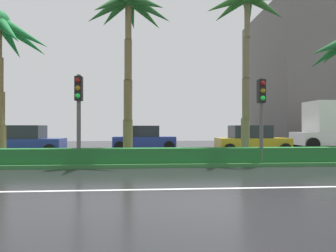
{
  "coord_description": "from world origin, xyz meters",
  "views": [
    {
      "loc": [
        -1.99,
        -5.69,
        1.6
      ],
      "look_at": [
        -0.57,
        13.26,
        1.69
      ],
      "focal_mm": 31.97,
      "sensor_mm": 36.0,
      "label": 1
    }
  ],
  "objects_px": {
    "traffic_signal_median_left": "(79,102)",
    "car_in_traffic_third": "(251,140)",
    "car_in_traffic_second": "(144,138)",
    "traffic_signal_median_right": "(261,104)",
    "palm_tree_centre": "(246,17)",
    "palm_tree_centre_left": "(129,18)",
    "car_in_traffic_leading": "(24,141)"
  },
  "relations": [
    {
      "from": "traffic_signal_median_left",
      "to": "traffic_signal_median_right",
      "type": "bearing_deg",
      "value": -0.04
    },
    {
      "from": "traffic_signal_median_left",
      "to": "traffic_signal_median_right",
      "type": "xyz_separation_m",
      "value": [
        7.41,
        -0.0,
        -0.02
      ]
    },
    {
      "from": "palm_tree_centre_left",
      "to": "palm_tree_centre",
      "type": "bearing_deg",
      "value": 2.78
    },
    {
      "from": "traffic_signal_median_right",
      "to": "car_in_traffic_third",
      "type": "height_order",
      "value": "traffic_signal_median_right"
    },
    {
      "from": "traffic_signal_median_left",
      "to": "palm_tree_centre",
      "type": "bearing_deg",
      "value": 12.87
    },
    {
      "from": "palm_tree_centre_left",
      "to": "palm_tree_centre",
      "type": "relative_size",
      "value": 0.95
    },
    {
      "from": "palm_tree_centre_left",
      "to": "car_in_traffic_leading",
      "type": "relative_size",
      "value": 1.8
    },
    {
      "from": "car_in_traffic_second",
      "to": "palm_tree_centre",
      "type": "bearing_deg",
      "value": -56.36
    },
    {
      "from": "palm_tree_centre_left",
      "to": "car_in_traffic_third",
      "type": "bearing_deg",
      "value": 31.07
    },
    {
      "from": "palm_tree_centre_left",
      "to": "traffic_signal_median_right",
      "type": "xyz_separation_m",
      "value": [
        5.53,
        -1.42,
        -3.93
      ]
    },
    {
      "from": "traffic_signal_median_right",
      "to": "car_in_traffic_third",
      "type": "relative_size",
      "value": 0.81
    },
    {
      "from": "car_in_traffic_third",
      "to": "car_in_traffic_second",
      "type": "bearing_deg",
      "value": 153.88
    },
    {
      "from": "car_in_traffic_third",
      "to": "palm_tree_centre",
      "type": "bearing_deg",
      "value": -112.79
    },
    {
      "from": "traffic_signal_median_right",
      "to": "car_in_traffic_second",
      "type": "bearing_deg",
      "value": 118.63
    },
    {
      "from": "car_in_traffic_second",
      "to": "car_in_traffic_third",
      "type": "relative_size",
      "value": 1.0
    },
    {
      "from": "palm_tree_centre_left",
      "to": "palm_tree_centre",
      "type": "height_order",
      "value": "palm_tree_centre"
    },
    {
      "from": "palm_tree_centre",
      "to": "car_in_traffic_leading",
      "type": "height_order",
      "value": "palm_tree_centre"
    },
    {
      "from": "car_in_traffic_leading",
      "to": "car_in_traffic_second",
      "type": "relative_size",
      "value": 1.0
    },
    {
      "from": "traffic_signal_median_left",
      "to": "traffic_signal_median_right",
      "type": "distance_m",
      "value": 7.41
    },
    {
      "from": "palm_tree_centre_left",
      "to": "car_in_traffic_leading",
      "type": "distance_m",
      "value": 9.5
    },
    {
      "from": "palm_tree_centre",
      "to": "traffic_signal_median_right",
      "type": "relative_size",
      "value": 2.32
    },
    {
      "from": "palm_tree_centre_left",
      "to": "traffic_signal_median_left",
      "type": "xyz_separation_m",
      "value": [
        -1.88,
        -1.42,
        -3.9
      ]
    },
    {
      "from": "palm_tree_centre",
      "to": "car_in_traffic_second",
      "type": "bearing_deg",
      "value": 123.64
    },
    {
      "from": "palm_tree_centre_left",
      "to": "traffic_signal_median_right",
      "type": "bearing_deg",
      "value": -14.41
    },
    {
      "from": "car_in_traffic_leading",
      "to": "car_in_traffic_third",
      "type": "height_order",
      "value": "same"
    },
    {
      "from": "traffic_signal_median_left",
      "to": "car_in_traffic_second",
      "type": "xyz_separation_m",
      "value": [
        2.51,
        8.96,
        -1.76
      ]
    },
    {
      "from": "car_in_traffic_third",
      "to": "traffic_signal_median_left",
      "type": "bearing_deg",
      "value": -147.63
    },
    {
      "from": "car_in_traffic_second",
      "to": "traffic_signal_median_right",
      "type": "bearing_deg",
      "value": -61.37
    },
    {
      "from": "traffic_signal_median_left",
      "to": "car_in_traffic_third",
      "type": "xyz_separation_m",
      "value": [
        9.07,
        5.75,
        -1.76
      ]
    },
    {
      "from": "palm_tree_centre_left",
      "to": "traffic_signal_median_left",
      "type": "height_order",
      "value": "palm_tree_centre_left"
    },
    {
      "from": "traffic_signal_median_left",
      "to": "car_in_traffic_leading",
      "type": "relative_size",
      "value": 0.82
    },
    {
      "from": "palm_tree_centre",
      "to": "palm_tree_centre_left",
      "type": "bearing_deg",
      "value": -177.22
    }
  ]
}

